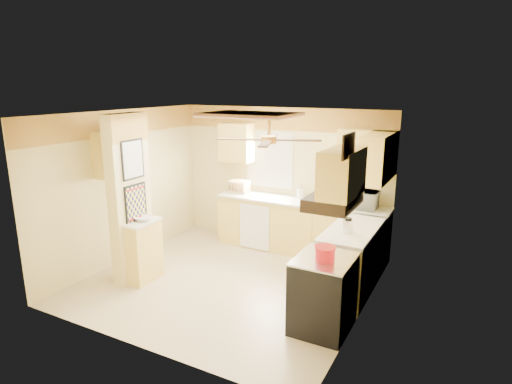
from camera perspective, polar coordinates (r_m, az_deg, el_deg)
The scene contains 34 objects.
floor at distance 6.61m, azimuth -3.64°, elevation -11.78°, with size 4.00×4.00×0.00m, color tan.
ceiling at distance 5.96m, azimuth -4.02°, elevation 10.37°, with size 4.00×4.00×0.00m, color white.
wall_back at distance 7.80m, azimuth 3.51°, elevation 2.01°, with size 4.00×4.00×0.00m, color #DBC985.
wall_front at distance 4.74m, azimuth -16.01°, elevation -6.66°, with size 4.00×4.00×0.00m, color #DBC985.
wall_left at distance 7.39m, azimuth -17.15°, elevation 0.70°, with size 3.80×3.80×0.00m, color #DBC985.
wall_right at distance 5.43m, azimuth 14.49°, elevation -3.88°, with size 3.80×3.80×0.00m, color #DBC985.
wallpaper_border at distance 7.63m, azimuth 3.56°, elevation 9.70°, with size 4.00×0.02×0.40m, color #FFC64B.
partition_column at distance 6.57m, azimuth -16.47°, elevation -0.90°, with size 0.20×0.70×2.50m, color #DBC985.
partition_ledge at distance 6.67m, azimuth -14.62°, elevation -7.79°, with size 0.25×0.55×0.90m, color #FFD962.
ledge_top at distance 6.51m, azimuth -14.87°, elevation -3.95°, with size 0.28×0.58×0.04m, color white.
lower_cabinets_back at distance 7.56m, azimuth 5.93°, elevation -4.74°, with size 3.00×0.60×0.90m, color #FFD962.
lower_cabinets_right at distance 6.32m, azimuth 12.69°, elevation -8.90°, with size 0.60×1.40×0.90m, color #FFD962.
countertop_back at distance 7.42m, azimuth 5.99°, elevation -1.32°, with size 3.04×0.64×0.04m, color white.
countertop_right at distance 6.16m, azimuth 12.83°, elevation -4.86°, with size 0.64×1.44×0.04m, color white.
dishwasher_panel at distance 7.60m, azimuth -0.23°, elevation -4.72°, with size 0.58×0.02×0.80m, color white.
window at distance 7.84m, azimuth 1.83°, elevation 4.31°, with size 0.92×0.02×1.02m.
upper_cab_back_left at distance 7.93m, azimuth -2.59°, elevation 6.62°, with size 0.60×0.35×0.70m, color #FFD962.
upper_cab_back_right at distance 7.04m, azimuth 14.59°, elevation 5.21°, with size 0.90×0.35×0.70m, color #FFD962.
upper_cab_right at distance 6.52m, azimuth 15.95°, elevation 4.44°, with size 0.35×1.00×0.70m, color #FFD962.
upper_cab_left_wall at distance 6.98m, azimuth -17.92°, elevation 4.91°, with size 0.35×0.75×0.70m, color #FFD962.
upper_cab_over_stove at distance 4.78m, azimuth 11.41°, elevation 2.54°, with size 0.35×0.76×0.52m, color #FFD962.
stove at distance 5.32m, azimuth 8.97°, elevation -13.18°, with size 0.68×0.77×0.92m.
range_hood at distance 4.88m, azimuth 10.26°, elevation -1.15°, with size 0.50×0.76×0.14m, color black.
poster_menu at distance 6.36m, azimuth -16.12°, elevation 4.20°, with size 0.02×0.42×0.57m.
poster_nashville at distance 6.50m, azimuth -15.73°, elevation -1.45°, with size 0.02×0.42×0.57m.
ceiling_light_panel at distance 6.34m, azimuth -0.82°, elevation 10.23°, with size 1.35×0.95×0.06m.
ceiling_fan at distance 4.89m, azimuth 1.72°, elevation 7.05°, with size 1.15×1.15×0.26m.
vent_grate at distance 4.35m, azimuth 12.25°, elevation 6.04°, with size 0.02×0.40×0.25m, color black.
microwave at distance 7.11m, azimuth 13.81°, elevation -0.96°, with size 0.53×0.36×0.29m, color white.
bowl at distance 6.52m, azimuth -14.72°, elevation -3.44°, with size 0.25×0.25×0.06m, color white.
dutch_oven at distance 5.04m, azimuth 9.19°, elevation -8.06°, with size 0.25×0.25×0.17m.
kettle at distance 5.91m, azimuth 12.17°, elevation -4.45°, with size 0.14×0.14×0.21m.
dish_rack at distance 7.96m, azimuth -2.29°, elevation 0.56°, with size 0.39×0.30×0.22m.
utensil_crock at distance 7.56m, azimuth 5.96°, elevation -0.21°, with size 0.13×0.13×0.25m.
Camera 1 is at (3.14, -5.05, 2.89)m, focal length 30.00 mm.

